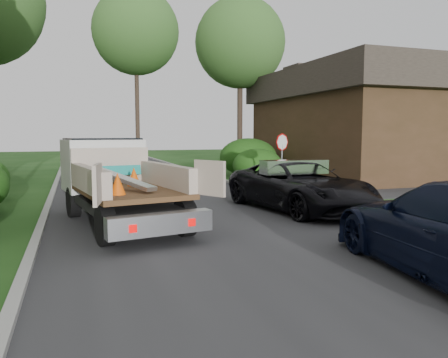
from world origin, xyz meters
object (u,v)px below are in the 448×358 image
flatbed_truck (112,175)px  black_pickup (300,186)px  tree_right_far (240,43)px  tree_center_far (136,32)px  house_right (363,122)px  stop_sign (282,150)px

flatbed_truck → black_pickup: (5.81, -0.39, -0.48)m
tree_right_far → black_pickup: (-3.90, -15.50, -7.70)m
tree_center_far → house_right: bearing=-55.5°
flatbed_truck → house_right: bearing=21.0°
tree_right_far → black_pickup: size_ratio=2.05×
house_right → tree_center_far: 20.93m
stop_sign → house_right: house_right is taller
tree_right_far → stop_sign: bearing=-101.8°
flatbed_truck → black_pickup: bearing=-13.8°
stop_sign → black_pickup: 4.88m
stop_sign → tree_right_far: size_ratio=0.22×
stop_sign → house_right: bearing=32.7°
stop_sign → tree_center_far: (-3.20, 21.00, 9.20)m
house_right → black_pickup: house_right is taller
stop_sign → tree_right_far: (2.30, 11.00, 6.70)m
tree_center_far → black_pickup: size_ratio=2.60×
house_right → stop_sign: bearing=-147.3°
tree_center_far → flatbed_truck: size_ratio=2.26×
tree_center_far → black_pickup: 27.51m
tree_center_far → flatbed_truck: (-4.21, -25.11, -9.72)m
house_right → black_pickup: size_ratio=2.31×
stop_sign → tree_center_far: 23.15m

